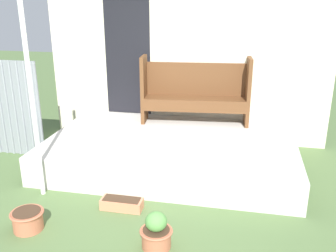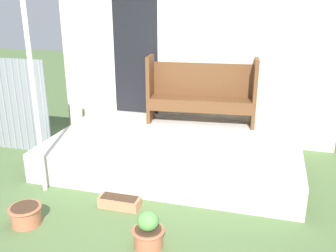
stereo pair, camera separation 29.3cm
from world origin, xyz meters
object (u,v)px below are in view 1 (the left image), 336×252
(flower_pot_middle, at_px, (156,232))
(planter_box_rect, at_px, (122,204))
(flower_pot_left, at_px, (28,219))
(bench, at_px, (195,90))
(support_post, at_px, (32,104))

(flower_pot_middle, height_order, planter_box_rect, flower_pot_middle)
(flower_pot_left, bearing_deg, planter_box_rect, 34.91)
(bench, height_order, flower_pot_middle, bench)
(flower_pot_left, relative_size, planter_box_rect, 0.73)
(support_post, xyz_separation_m, flower_pot_left, (0.25, -0.76, -1.09))
(flower_pot_middle, xyz_separation_m, planter_box_rect, (-0.58, 0.62, -0.11))
(flower_pot_left, xyz_separation_m, flower_pot_middle, (1.45, -0.01, 0.05))
(bench, relative_size, planter_box_rect, 3.55)
(support_post, bearing_deg, bench, 50.76)
(bench, xyz_separation_m, flower_pot_middle, (0.01, -2.84, -0.80))
(support_post, relative_size, flower_pot_middle, 6.15)
(bench, distance_m, flower_pot_left, 3.28)
(flower_pot_left, bearing_deg, support_post, 108.18)
(flower_pot_middle, relative_size, planter_box_rect, 0.79)
(bench, height_order, planter_box_rect, bench)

